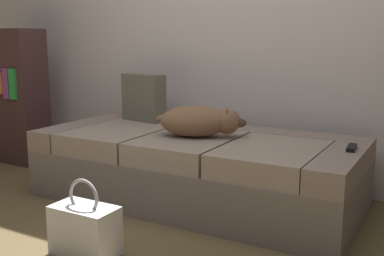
{
  "coord_description": "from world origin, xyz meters",
  "views": [
    {
      "loc": [
        1.39,
        -1.41,
        1.03
      ],
      "look_at": [
        0.0,
        1.07,
        0.48
      ],
      "focal_mm": 43.95,
      "sensor_mm": 36.0,
      "label": 1
    }
  ],
  "objects_px": {
    "tv_remote": "(352,148)",
    "handbag": "(85,229)",
    "throw_pillow": "(144,98)",
    "bookshelf": "(13,96)",
    "couch": "(196,168)",
    "dog_tan": "(200,121)"
  },
  "relations": [
    {
      "from": "tv_remote",
      "to": "handbag",
      "type": "xyz_separation_m",
      "value": [
        -1.03,
        -0.99,
        -0.32
      ]
    },
    {
      "from": "tv_remote",
      "to": "throw_pillow",
      "type": "bearing_deg",
      "value": 167.43
    },
    {
      "from": "tv_remote",
      "to": "bookshelf",
      "type": "distance_m",
      "value": 2.76
    },
    {
      "from": "couch",
      "to": "handbag",
      "type": "xyz_separation_m",
      "value": [
        -0.09,
        -0.93,
        -0.09
      ]
    },
    {
      "from": "tv_remote",
      "to": "throw_pillow",
      "type": "height_order",
      "value": "throw_pillow"
    },
    {
      "from": "dog_tan",
      "to": "throw_pillow",
      "type": "distance_m",
      "value": 0.7
    },
    {
      "from": "throw_pillow",
      "to": "couch",
      "type": "bearing_deg",
      "value": -23.73
    },
    {
      "from": "dog_tan",
      "to": "tv_remote",
      "type": "bearing_deg",
      "value": 7.01
    },
    {
      "from": "couch",
      "to": "bookshelf",
      "type": "bearing_deg",
      "value": 175.72
    },
    {
      "from": "couch",
      "to": "dog_tan",
      "type": "bearing_deg",
      "value": -41.83
    },
    {
      "from": "tv_remote",
      "to": "handbag",
      "type": "height_order",
      "value": "tv_remote"
    },
    {
      "from": "throw_pillow",
      "to": "bookshelf",
      "type": "bearing_deg",
      "value": -174.67
    },
    {
      "from": "handbag",
      "to": "bookshelf",
      "type": "xyz_separation_m",
      "value": [
        -1.73,
        1.07,
        0.43
      ]
    },
    {
      "from": "tv_remote",
      "to": "dog_tan",
      "type": "bearing_deg",
      "value": -178.27
    },
    {
      "from": "couch",
      "to": "handbag",
      "type": "distance_m",
      "value": 0.94
    },
    {
      "from": "tv_remote",
      "to": "bookshelf",
      "type": "relative_size",
      "value": 0.14
    },
    {
      "from": "tv_remote",
      "to": "throw_pillow",
      "type": "xyz_separation_m",
      "value": [
        -1.51,
        0.19,
        0.16
      ]
    },
    {
      "from": "dog_tan",
      "to": "throw_pillow",
      "type": "relative_size",
      "value": 1.61
    },
    {
      "from": "couch",
      "to": "throw_pillow",
      "type": "distance_m",
      "value": 0.74
    },
    {
      "from": "handbag",
      "to": "couch",
      "type": "bearing_deg",
      "value": 84.33
    },
    {
      "from": "tv_remote",
      "to": "handbag",
      "type": "distance_m",
      "value": 1.46
    },
    {
      "from": "couch",
      "to": "throw_pillow",
      "type": "xyz_separation_m",
      "value": [
        -0.57,
        0.25,
        0.39
      ]
    }
  ]
}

